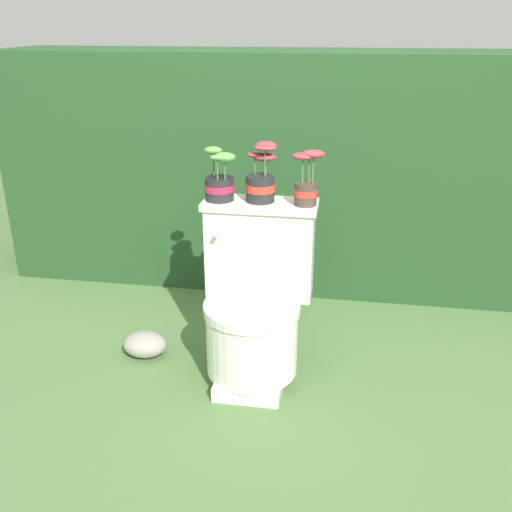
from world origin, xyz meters
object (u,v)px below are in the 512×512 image
(toilet, at_px, (255,305))
(potted_plant_left, at_px, (219,182))
(potted_plant_midleft, at_px, (261,179))
(potted_plant_middle, at_px, (306,183))
(garden_stone, at_px, (145,344))

(toilet, bearing_deg, potted_plant_left, 144.13)
(toilet, relative_size, potted_plant_midleft, 3.03)
(toilet, height_order, potted_plant_left, potted_plant_left)
(toilet, distance_m, potted_plant_left, 0.54)
(toilet, relative_size, potted_plant_left, 3.35)
(toilet, bearing_deg, potted_plant_middle, 30.21)
(potted_plant_midleft, relative_size, garden_stone, 1.19)
(toilet, bearing_deg, potted_plant_midleft, 89.06)
(potted_plant_left, height_order, potted_plant_midleft, potted_plant_midleft)
(potted_plant_left, distance_m, potted_plant_middle, 0.36)
(potted_plant_left, distance_m, potted_plant_midleft, 0.17)
(potted_plant_left, relative_size, potted_plant_middle, 0.97)
(potted_plant_midleft, bearing_deg, toilet, -90.94)
(potted_plant_middle, bearing_deg, potted_plant_midleft, 171.49)
(toilet, xyz_separation_m, potted_plant_midleft, (0.00, 0.14, 0.51))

